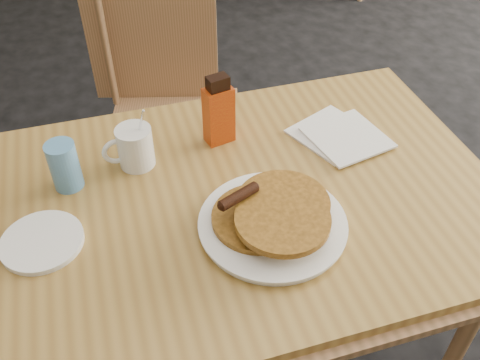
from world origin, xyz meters
name	(u,v)px	position (x,y,z in m)	size (l,w,h in m)	color
main_table	(237,208)	(-0.01, 0.08, 0.71)	(1.29, 0.93, 0.75)	olive
chair_main_far	(164,87)	(0.02, 0.83, 0.58)	(0.56, 0.57, 0.97)	#A0724B
pancake_plate	(273,219)	(0.02, -0.04, 0.77)	(0.31, 0.31, 0.09)	white
coffee_mug	(134,147)	(-0.19, 0.27, 0.80)	(0.12, 0.08, 0.16)	white
syrup_bottle	(219,112)	(0.02, 0.28, 0.83)	(0.07, 0.05, 0.18)	maroon
napkin_stack	(340,135)	(0.31, 0.18, 0.76)	(0.23, 0.24, 0.01)	white
blue_tumbler	(64,166)	(-0.35, 0.25, 0.81)	(0.07, 0.07, 0.12)	#518ABE
side_saucer	(42,242)	(-0.43, 0.09, 0.76)	(0.17, 0.17, 0.01)	white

